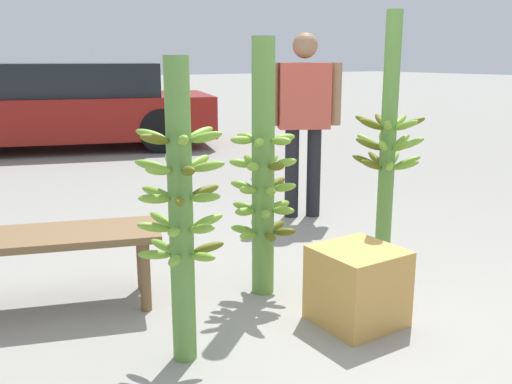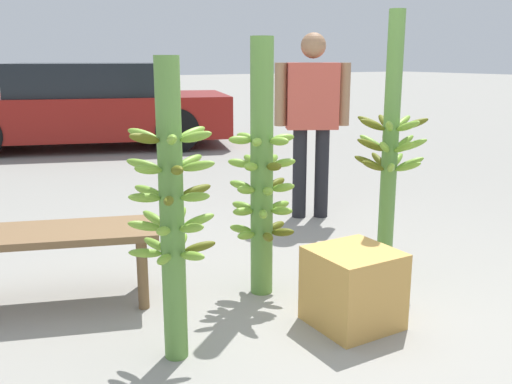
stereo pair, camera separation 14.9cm
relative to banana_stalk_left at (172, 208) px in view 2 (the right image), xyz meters
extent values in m
plane|color=gray|center=(0.79, -0.08, -0.71)|extent=(80.00, 80.00, 0.00)
cylinder|color=#5B8C3D|center=(0.00, 0.00, -0.03)|extent=(0.11, 0.11, 1.37)
ellipsoid|color=#75A333|center=(0.04, 0.12, 0.32)|extent=(0.08, 0.16, 0.07)
ellipsoid|color=#75A333|center=(-0.08, 0.09, 0.32)|extent=(0.13, 0.14, 0.07)
ellipsoid|color=#545914|center=(-0.12, -0.03, 0.32)|extent=(0.16, 0.07, 0.07)
ellipsoid|color=#75A333|center=(-0.04, -0.12, 0.32)|extent=(0.08, 0.16, 0.07)
ellipsoid|color=#75A333|center=(0.08, -0.09, 0.32)|extent=(0.13, 0.14, 0.07)
ellipsoid|color=#75A333|center=(0.12, 0.03, 0.32)|extent=(0.16, 0.07, 0.07)
ellipsoid|color=#545914|center=(-0.02, -0.12, 0.19)|extent=(0.06, 0.16, 0.07)
ellipsoid|color=#75A333|center=(0.10, -0.08, 0.19)|extent=(0.14, 0.13, 0.07)
ellipsoid|color=#75A333|center=(0.11, 0.04, 0.19)|extent=(0.16, 0.09, 0.07)
ellipsoid|color=#75A333|center=(0.02, 0.12, 0.19)|extent=(0.06, 0.16, 0.07)
ellipsoid|color=#75A333|center=(-0.10, 0.08, 0.19)|extent=(0.14, 0.13, 0.07)
ellipsoid|color=#75A333|center=(-0.11, -0.04, 0.19)|extent=(0.16, 0.09, 0.07)
ellipsoid|color=#545914|center=(0.12, 0.01, 0.07)|extent=(0.15, 0.05, 0.07)
ellipsoid|color=#545914|center=(0.06, 0.11, 0.07)|extent=(0.11, 0.15, 0.07)
ellipsoid|color=#75A333|center=(-0.07, 0.10, 0.07)|extent=(0.12, 0.15, 0.07)
ellipsoid|color=#75A333|center=(-0.12, -0.01, 0.07)|extent=(0.15, 0.05, 0.07)
ellipsoid|color=#545914|center=(-0.06, -0.11, 0.07)|extent=(0.11, 0.15, 0.07)
ellipsoid|color=#75A333|center=(0.07, -0.10, 0.07)|extent=(0.12, 0.15, 0.07)
ellipsoid|color=#75A333|center=(0.12, -0.02, -0.07)|extent=(0.16, 0.07, 0.08)
ellipsoid|color=#75A333|center=(0.08, 0.09, -0.07)|extent=(0.13, 0.14, 0.08)
ellipsoid|color=#75A333|center=(-0.04, 0.11, -0.07)|extent=(0.09, 0.16, 0.08)
ellipsoid|color=#75A333|center=(-0.12, 0.02, -0.07)|extent=(0.16, 0.07, 0.08)
ellipsoid|color=#75A333|center=(-0.08, -0.09, -0.07)|extent=(0.13, 0.14, 0.08)
ellipsoid|color=#75A333|center=(0.04, -0.11, -0.07)|extent=(0.09, 0.16, 0.08)
ellipsoid|color=#75A333|center=(-0.08, -0.09, -0.19)|extent=(0.13, 0.14, 0.06)
ellipsoid|color=#75A333|center=(0.04, -0.12, -0.19)|extent=(0.09, 0.16, 0.06)
ellipsoid|color=#545914|center=(0.12, -0.02, -0.19)|extent=(0.16, 0.07, 0.06)
ellipsoid|color=#75A333|center=(0.08, 0.09, -0.19)|extent=(0.13, 0.14, 0.06)
ellipsoid|color=#75A333|center=(-0.04, 0.12, -0.19)|extent=(0.09, 0.16, 0.06)
ellipsoid|color=#75A333|center=(-0.12, 0.02, -0.19)|extent=(0.16, 0.07, 0.06)
cylinder|color=#5B8C3D|center=(0.73, 0.44, 0.02)|extent=(0.13, 0.13, 1.47)
ellipsoid|color=#75A333|center=(0.61, 0.47, 0.20)|extent=(0.14, 0.08, 0.06)
ellipsoid|color=#75A333|center=(0.64, 0.35, 0.20)|extent=(0.13, 0.13, 0.06)
ellipsoid|color=#75A333|center=(0.77, 0.32, 0.20)|extent=(0.08, 0.14, 0.06)
ellipsoid|color=#75A333|center=(0.85, 0.41, 0.20)|extent=(0.14, 0.08, 0.06)
ellipsoid|color=#75A333|center=(0.82, 0.53, 0.20)|extent=(0.13, 0.13, 0.06)
ellipsoid|color=#75A333|center=(0.69, 0.56, 0.20)|extent=(0.08, 0.14, 0.06)
ellipsoid|color=#75A333|center=(0.62, 0.50, 0.06)|extent=(0.14, 0.11, 0.07)
ellipsoid|color=#75A333|center=(0.62, 0.37, 0.06)|extent=(0.14, 0.11, 0.07)
ellipsoid|color=#545914|center=(0.73, 0.31, 0.06)|extent=(0.05, 0.14, 0.07)
ellipsoid|color=#75A333|center=(0.84, 0.38, 0.06)|extent=(0.14, 0.11, 0.07)
ellipsoid|color=#75A333|center=(0.84, 0.50, 0.06)|extent=(0.14, 0.11, 0.07)
ellipsoid|color=#75A333|center=(0.73, 0.57, 0.06)|extent=(0.05, 0.14, 0.07)
ellipsoid|color=#75A333|center=(0.61, 0.41, -0.07)|extent=(0.15, 0.08, 0.07)
ellipsoid|color=#75A333|center=(0.70, 0.32, -0.07)|extent=(0.08, 0.15, 0.07)
ellipsoid|color=#75A333|center=(0.82, 0.35, -0.07)|extent=(0.13, 0.13, 0.07)
ellipsoid|color=#545914|center=(0.85, 0.47, -0.07)|extent=(0.15, 0.08, 0.07)
ellipsoid|color=#545914|center=(0.76, 0.56, -0.07)|extent=(0.08, 0.15, 0.07)
ellipsoid|color=#75A333|center=(0.64, 0.53, -0.07)|extent=(0.13, 0.13, 0.07)
ellipsoid|color=#75A333|center=(0.80, 0.33, -0.20)|extent=(0.11, 0.14, 0.06)
ellipsoid|color=#75A333|center=(0.86, 0.44, -0.20)|extent=(0.14, 0.05, 0.06)
ellipsoid|color=#75A333|center=(0.79, 0.55, -0.20)|extent=(0.10, 0.14, 0.06)
ellipsoid|color=#75A333|center=(0.66, 0.55, -0.20)|extent=(0.11, 0.14, 0.06)
ellipsoid|color=#75A333|center=(0.60, 0.43, -0.20)|extent=(0.14, 0.05, 0.06)
ellipsoid|color=#75A333|center=(0.67, 0.33, -0.20)|extent=(0.10, 0.14, 0.06)
ellipsoid|color=#545914|center=(0.85, 0.47, -0.33)|extent=(0.14, 0.08, 0.06)
ellipsoid|color=#75A333|center=(0.76, 0.56, -0.33)|extent=(0.08, 0.14, 0.06)
ellipsoid|color=#75A333|center=(0.64, 0.53, -0.33)|extent=(0.13, 0.13, 0.06)
ellipsoid|color=#75A333|center=(0.61, 0.41, -0.33)|extent=(0.14, 0.08, 0.06)
ellipsoid|color=#545914|center=(0.70, 0.32, -0.33)|extent=(0.08, 0.14, 0.06)
ellipsoid|color=#545914|center=(0.82, 0.35, -0.33)|extent=(0.13, 0.13, 0.06)
cylinder|color=#5B8C3D|center=(1.55, 0.28, 0.10)|extent=(0.10, 0.10, 1.63)
ellipsoid|color=#75A333|center=(1.45, 0.20, 0.25)|extent=(0.17, 0.16, 0.10)
ellipsoid|color=#75A333|center=(1.56, 0.15, 0.25)|extent=(0.05, 0.19, 0.10)
ellipsoid|color=#545914|center=(1.66, 0.21, 0.25)|extent=(0.18, 0.14, 0.10)
ellipsoid|color=#75A333|center=(1.68, 0.32, 0.25)|extent=(0.19, 0.09, 0.10)
ellipsoid|color=#545914|center=(1.60, 0.40, 0.25)|extent=(0.11, 0.19, 0.10)
ellipsoid|color=#545914|center=(1.49, 0.40, 0.25)|extent=(0.13, 0.18, 0.10)
ellipsoid|color=#545914|center=(1.42, 0.31, 0.25)|extent=(0.19, 0.08, 0.10)
ellipsoid|color=#75A333|center=(1.64, 0.19, 0.13)|extent=(0.16, 0.16, 0.11)
ellipsoid|color=#75A333|center=(1.68, 0.30, 0.13)|extent=(0.19, 0.06, 0.11)
ellipsoid|color=#75A333|center=(1.62, 0.39, 0.13)|extent=(0.14, 0.18, 0.11)
ellipsoid|color=#75A333|center=(1.51, 0.41, 0.13)|extent=(0.10, 0.19, 0.11)
ellipsoid|color=#545914|center=(1.43, 0.33, 0.13)|extent=(0.19, 0.10, 0.11)
ellipsoid|color=#75A333|center=(1.44, 0.22, 0.13)|extent=(0.18, 0.13, 0.11)
ellipsoid|color=#75A333|center=(1.54, 0.16, 0.13)|extent=(0.06, 0.19, 0.11)
ellipsoid|color=#75A333|center=(1.58, 0.16, 0.01)|extent=(0.08, 0.19, 0.10)
ellipsoid|color=#75A333|center=(1.67, 0.23, 0.01)|extent=(0.19, 0.12, 0.10)
ellipsoid|color=#75A333|center=(1.67, 0.34, 0.01)|extent=(0.19, 0.12, 0.10)
ellipsoid|color=#545914|center=(1.58, 0.41, 0.01)|extent=(0.08, 0.19, 0.10)
ellipsoid|color=#545914|center=(1.47, 0.39, 0.01)|extent=(0.15, 0.17, 0.10)
ellipsoid|color=#545914|center=(1.42, 0.28, 0.01)|extent=(0.19, 0.04, 0.10)
ellipsoid|color=#75A333|center=(1.47, 0.18, 0.01)|extent=(0.15, 0.17, 0.10)
cylinder|color=black|center=(2.03, 1.58, -0.33)|extent=(0.16, 0.16, 0.77)
cylinder|color=black|center=(1.86, 1.67, -0.33)|extent=(0.16, 0.16, 0.77)
cube|color=#BF4C3F|center=(1.94, 1.63, 0.33)|extent=(0.47, 0.37, 0.55)
cylinder|color=#936B4C|center=(2.18, 1.50, 0.34)|extent=(0.14, 0.14, 0.52)
cylinder|color=#936B4C|center=(1.71, 1.75, 0.34)|extent=(0.14, 0.14, 0.52)
sphere|color=#936B4C|center=(1.94, 1.63, 0.74)|extent=(0.21, 0.21, 0.21)
cube|color=brown|center=(-0.31, 0.87, -0.30)|extent=(1.14, 0.75, 0.04)
cylinder|color=brown|center=(0.15, 0.87, -0.51)|extent=(0.06, 0.06, 0.39)
cylinder|color=brown|center=(0.05, 0.58, -0.51)|extent=(0.06, 0.06, 0.39)
cube|color=maroon|center=(1.33, 6.69, -0.23)|extent=(4.69, 3.12, 0.62)
cube|color=black|center=(1.49, 6.63, 0.32)|extent=(2.79, 2.36, 0.48)
cylinder|color=black|center=(0.32, 7.91, -0.39)|extent=(0.67, 0.39, 0.64)
cylinder|color=black|center=(2.33, 5.46, -0.39)|extent=(0.67, 0.39, 0.64)
cylinder|color=black|center=(2.87, 7.06, -0.39)|extent=(0.67, 0.39, 0.64)
cube|color=#C69347|center=(0.92, -0.16, -0.51)|extent=(0.40, 0.40, 0.40)
camera|label=1|loc=(-1.04, -2.18, 0.64)|focal=40.00mm
camera|label=2|loc=(-0.91, -2.26, 0.64)|focal=40.00mm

